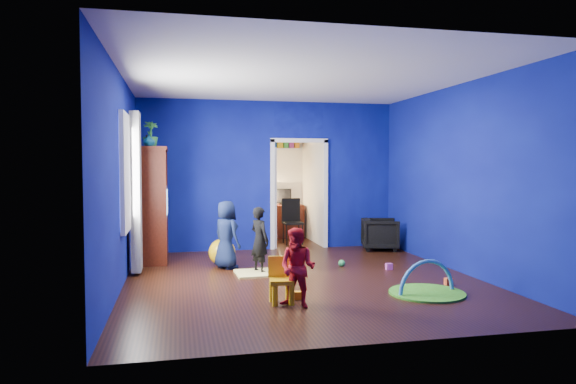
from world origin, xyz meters
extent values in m
cube|color=black|center=(0.00, 0.00, 0.00)|extent=(5.00, 5.50, 0.01)
cube|color=white|center=(0.00, 0.00, 2.90)|extent=(5.00, 5.50, 0.01)
cube|color=#090E68|center=(0.00, 2.75, 1.45)|extent=(5.00, 0.02, 2.90)
cube|color=#090E68|center=(0.00, -2.75, 1.45)|extent=(5.00, 0.02, 2.90)
cube|color=#090E68|center=(-2.50, 0.00, 1.45)|extent=(0.02, 5.50, 2.90)
cube|color=#090E68|center=(2.50, 0.00, 1.45)|extent=(0.02, 5.50, 2.90)
imported|color=black|center=(2.10, 2.20, 0.31)|extent=(0.82, 0.81, 0.62)
imported|color=black|center=(-0.53, 0.60, 0.51)|extent=(0.39, 0.44, 1.02)
imported|color=#0F1237|center=(-1.00, 1.04, 0.54)|extent=(0.58, 0.63, 1.09)
imported|color=red|center=(-0.40, -1.40, 0.46)|extent=(0.57, 0.55, 0.93)
imported|color=#0D546A|center=(-2.21, 1.66, 2.06)|extent=(0.20, 0.20, 0.20)
imported|color=green|center=(-2.21, 2.18, 2.19)|extent=(0.32, 0.32, 0.46)
cube|color=#41120A|center=(-2.21, 1.96, 0.98)|extent=(0.58, 1.14, 1.96)
cube|color=silver|center=(-2.17, 1.96, 1.02)|extent=(0.46, 0.70, 0.54)
cube|color=#F2E07A|center=(-0.53, 0.50, 0.01)|extent=(0.77, 0.63, 0.03)
sphere|color=yellow|center=(-1.05, 1.29, 0.22)|extent=(0.44, 0.44, 0.44)
cube|color=yellow|center=(-0.55, -1.20, 0.25)|extent=(0.31, 0.31, 0.50)
cylinder|color=green|center=(1.37, -1.15, 0.01)|extent=(0.97, 0.97, 0.03)
torus|color=#3F8CD8|center=(1.37, -1.15, 0.02)|extent=(0.86, 0.21, 0.86)
cube|color=white|center=(-2.48, 0.35, 1.55)|extent=(0.03, 0.95, 1.55)
cube|color=slate|center=(-2.37, 0.90, 1.25)|extent=(0.14, 0.42, 2.40)
cube|color=white|center=(0.60, 2.75, 1.05)|extent=(1.16, 0.10, 2.10)
cube|color=#3D140A|center=(0.60, 4.26, 0.38)|extent=(0.88, 0.44, 0.75)
cube|color=black|center=(0.60, 4.38, 0.95)|extent=(0.40, 0.05, 0.32)
sphere|color=#FFD88C|center=(0.32, 4.32, 0.93)|extent=(0.14, 0.14, 0.14)
cube|color=black|center=(0.60, 3.30, 0.46)|extent=(0.40, 0.40, 0.92)
cube|color=white|center=(0.60, 4.37, 2.02)|extent=(0.88, 0.24, 0.04)
cube|color=#FA5B29|center=(1.88, -0.77, 0.05)|extent=(0.10, 0.08, 0.10)
cube|color=orange|center=(-0.33, -1.07, 0.05)|extent=(0.10, 0.08, 0.10)
sphere|color=green|center=(0.86, 0.81, 0.06)|extent=(0.11, 0.11, 0.11)
cube|color=#C84BB2|center=(1.51, 0.39, 0.05)|extent=(0.10, 0.08, 0.10)
camera|label=1|loc=(-1.75, -7.14, 1.65)|focal=32.00mm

